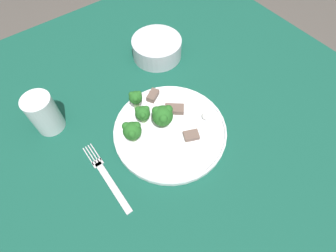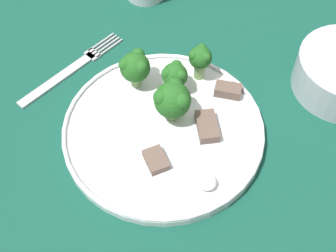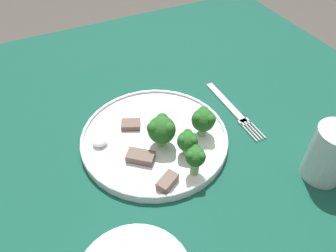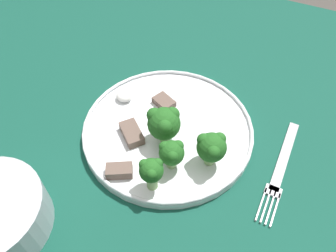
{
  "view_description": "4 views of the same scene",
  "coord_description": "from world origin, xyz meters",
  "px_view_note": "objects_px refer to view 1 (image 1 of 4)",
  "views": [
    {
      "loc": [
        -0.22,
        -0.32,
        1.33
      ],
      "look_at": [
        -0.01,
        -0.04,
        0.78
      ],
      "focal_mm": 28.0,
      "sensor_mm": 36.0,
      "label": 1
    },
    {
      "loc": [
        0.25,
        -0.32,
        1.31
      ],
      "look_at": [
        0.0,
        -0.05,
        0.8
      ],
      "focal_mm": 50.0,
      "sensor_mm": 36.0,
      "label": 2
    },
    {
      "loc": [
        0.15,
        0.36,
        1.22
      ],
      "look_at": [
        -0.03,
        -0.03,
        0.81
      ],
      "focal_mm": 35.0,
      "sensor_mm": 36.0,
      "label": 3
    },
    {
      "loc": [
        -0.16,
        0.27,
        1.19
      ],
      "look_at": [
        -0.02,
        -0.03,
        0.8
      ],
      "focal_mm": 35.0,
      "sensor_mm": 36.0,
      "label": 4
    }
  ],
  "objects_px": {
    "dinner_plate": "(170,131)",
    "drinking_glass": "(45,115)",
    "fork": "(107,178)",
    "cream_bowl": "(157,48)"
  },
  "relations": [
    {
      "from": "fork",
      "to": "drinking_glass",
      "type": "xyz_separation_m",
      "value": [
        -0.04,
        0.21,
        0.04
      ]
    },
    {
      "from": "drinking_glass",
      "to": "dinner_plate",
      "type": "bearing_deg",
      "value": -40.88
    },
    {
      "from": "cream_bowl",
      "to": "dinner_plate",
      "type": "bearing_deg",
      "value": -118.98
    },
    {
      "from": "drinking_glass",
      "to": "fork",
      "type": "bearing_deg",
      "value": -78.56
    },
    {
      "from": "fork",
      "to": "drinking_glass",
      "type": "bearing_deg",
      "value": 101.44
    },
    {
      "from": "fork",
      "to": "dinner_plate",
      "type": "bearing_deg",
      "value": 3.38
    },
    {
      "from": "dinner_plate",
      "to": "drinking_glass",
      "type": "height_order",
      "value": "drinking_glass"
    },
    {
      "from": "fork",
      "to": "cream_bowl",
      "type": "bearing_deg",
      "value": 38.51
    },
    {
      "from": "cream_bowl",
      "to": "drinking_glass",
      "type": "distance_m",
      "value": 0.37
    },
    {
      "from": "cream_bowl",
      "to": "drinking_glass",
      "type": "relative_size",
      "value": 1.4
    }
  ]
}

